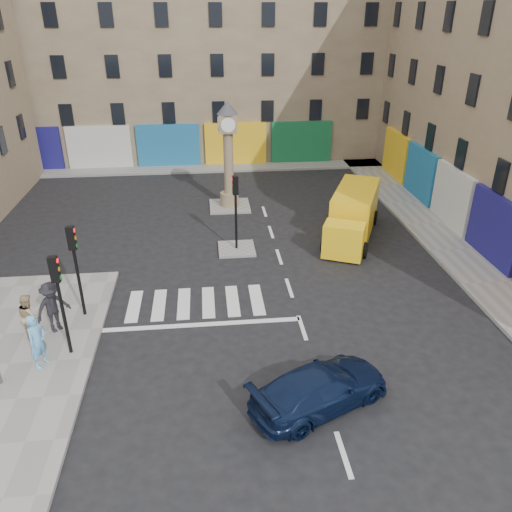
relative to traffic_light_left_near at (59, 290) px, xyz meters
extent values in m
plane|color=black|center=(8.30, -0.20, -2.62)|extent=(120.00, 120.00, 0.00)
cube|color=gray|center=(17.00, 9.80, -2.55)|extent=(2.60, 30.00, 0.15)
cube|color=gray|center=(4.30, 22.00, -2.55)|extent=(32.00, 2.40, 0.15)
cube|color=gray|center=(6.30, 7.80, -2.56)|extent=(1.80, 1.80, 0.12)
cube|color=gray|center=(6.30, 13.80, -2.56)|extent=(2.40, 2.40, 0.12)
cube|color=gray|center=(4.30, 27.80, 5.88)|extent=(32.00, 10.00, 17.00)
cylinder|color=black|center=(0.00, 0.00, -1.07)|extent=(0.12, 0.12, 2.80)
cube|color=black|center=(0.00, 0.00, 0.78)|extent=(0.28, 0.22, 0.90)
cylinder|color=black|center=(0.00, 2.40, -1.07)|extent=(0.12, 0.12, 2.80)
cube|color=black|center=(0.00, 2.40, 0.78)|extent=(0.28, 0.22, 0.90)
cylinder|color=black|center=(6.30, 7.80, -1.10)|extent=(0.12, 0.12, 2.80)
cube|color=black|center=(6.30, 7.80, 0.75)|extent=(0.28, 0.22, 0.90)
cylinder|color=#907C5E|center=(6.30, 13.80, -2.10)|extent=(1.10, 1.10, 0.80)
cylinder|color=#907C5E|center=(6.30, 13.80, 0.10)|extent=(0.56, 0.56, 3.60)
cube|color=#907C5E|center=(6.30, 13.80, 2.40)|extent=(1.00, 1.00, 1.00)
cylinder|color=white|center=(6.30, 13.28, 2.40)|extent=(0.80, 0.06, 0.80)
cone|color=#333338|center=(6.30, 13.80, 3.25)|extent=(1.20, 1.20, 0.70)
imported|color=black|center=(8.06, -3.26, -1.97)|extent=(4.85, 3.60, 1.31)
cube|color=yellow|center=(12.77, 9.61, -1.39)|extent=(3.74, 5.12, 2.27)
cube|color=yellow|center=(11.31, 6.37, -1.69)|extent=(2.19, 1.85, 1.67)
cube|color=black|center=(11.29, 6.33, -1.29)|extent=(1.89, 1.50, 0.69)
cylinder|color=black|center=(10.58, 7.14, -2.23)|extent=(0.55, 0.82, 0.79)
cylinder|color=black|center=(12.37, 6.33, -2.23)|extent=(0.55, 0.82, 0.79)
cylinder|color=black|center=(12.36, 11.09, -2.23)|extent=(0.55, 0.82, 0.79)
cylinder|color=black|center=(14.15, 10.28, -2.23)|extent=(0.55, 0.82, 0.79)
imported|color=#63ACE3|center=(-0.78, -0.61, -1.51)|extent=(0.72, 0.83, 1.93)
imported|color=tan|center=(-1.57, 1.13, -1.61)|extent=(0.96, 1.04, 1.72)
imported|color=black|center=(-0.80, 1.41, -1.47)|extent=(1.44, 1.43, 1.99)
camera|label=1|loc=(4.93, -14.57, 8.26)|focal=35.00mm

